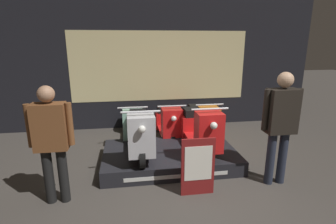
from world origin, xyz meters
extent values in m
plane|color=#423D38|center=(0.00, 0.00, 0.00)|extent=(30.00, 30.00, 0.00)
cube|color=black|center=(0.00, 3.33, 1.60)|extent=(7.92, 0.08, 3.20)
cube|color=beige|center=(0.00, 3.28, 1.55)|extent=(4.36, 0.01, 1.70)
cube|color=black|center=(-0.11, 1.08, 0.13)|extent=(2.36, 1.40, 0.26)
cube|color=silver|center=(-0.11, 0.38, 0.11)|extent=(1.65, 0.01, 0.06)
cylinder|color=black|center=(-0.64, 0.50, 0.43)|extent=(0.09, 0.35, 0.35)
cylinder|color=black|center=(-0.64, 1.67, 0.43)|extent=(0.09, 0.35, 0.35)
cube|color=#BCBCC1|center=(-0.64, 1.08, 0.42)|extent=(0.39, 1.07, 0.05)
cube|color=#BCBCC1|center=(-0.64, 0.52, 0.77)|extent=(0.41, 0.32, 0.64)
cube|color=#BCBCC1|center=(-0.64, 1.64, 0.52)|extent=(0.43, 0.37, 0.40)
cube|color=black|center=(-0.64, 1.63, 0.80)|extent=(0.31, 0.33, 0.14)
cylinder|color=silver|center=(-0.64, 0.52, 1.15)|extent=(0.58, 0.03, 0.03)
sphere|color=white|center=(-0.64, 0.31, 0.95)|extent=(0.11, 0.11, 0.11)
cylinder|color=black|center=(0.42, 0.50, 0.43)|extent=(0.09, 0.35, 0.35)
cylinder|color=black|center=(0.42, 1.67, 0.43)|extent=(0.09, 0.35, 0.35)
cube|color=red|center=(0.42, 1.08, 0.42)|extent=(0.39, 1.07, 0.05)
cube|color=red|center=(0.42, 0.52, 0.77)|extent=(0.41, 0.32, 0.64)
cube|color=red|center=(0.42, 1.64, 0.52)|extent=(0.43, 0.37, 0.40)
cube|color=black|center=(0.42, 1.63, 0.80)|extent=(0.31, 0.33, 0.14)
cylinder|color=silver|center=(0.42, 0.52, 1.15)|extent=(0.58, 0.03, 0.03)
sphere|color=white|center=(0.42, 0.31, 0.95)|extent=(0.11, 0.11, 0.11)
cylinder|color=black|center=(-0.74, 1.79, 0.18)|extent=(0.09, 0.35, 0.35)
cylinder|color=black|center=(-0.74, 2.96, 0.18)|extent=(0.09, 0.35, 0.35)
cube|color=#8EC6AD|center=(-0.74, 2.37, 0.17)|extent=(0.39, 1.07, 0.05)
cube|color=#8EC6AD|center=(-0.74, 1.81, 0.51)|extent=(0.41, 0.32, 0.64)
cube|color=#8EC6AD|center=(-0.74, 2.93, 0.27)|extent=(0.43, 0.37, 0.40)
cube|color=black|center=(-0.74, 2.92, 0.54)|extent=(0.31, 0.33, 0.14)
cylinder|color=silver|center=(-0.74, 1.80, 0.89)|extent=(0.58, 0.03, 0.03)
sphere|color=white|center=(-0.74, 1.60, 0.69)|extent=(0.11, 0.11, 0.11)
cylinder|color=black|center=(0.05, 1.79, 0.18)|extent=(0.09, 0.35, 0.35)
cylinder|color=black|center=(0.05, 2.96, 0.18)|extent=(0.09, 0.35, 0.35)
cube|color=red|center=(0.05, 2.37, 0.17)|extent=(0.39, 1.07, 0.05)
cube|color=red|center=(0.05, 1.81, 0.51)|extent=(0.41, 0.32, 0.64)
cube|color=red|center=(0.05, 2.93, 0.27)|extent=(0.43, 0.37, 0.40)
cube|color=black|center=(0.05, 2.92, 0.54)|extent=(0.31, 0.33, 0.14)
cylinder|color=silver|center=(0.05, 1.80, 0.89)|extent=(0.58, 0.03, 0.03)
sphere|color=white|center=(0.05, 1.60, 0.69)|extent=(0.11, 0.11, 0.11)
cylinder|color=black|center=(0.84, 1.79, 0.18)|extent=(0.09, 0.35, 0.35)
cylinder|color=black|center=(0.84, 2.96, 0.18)|extent=(0.09, 0.35, 0.35)
cube|color=orange|center=(0.84, 2.37, 0.17)|extent=(0.39, 1.07, 0.05)
cube|color=orange|center=(0.84, 1.81, 0.51)|extent=(0.41, 0.32, 0.64)
cube|color=orange|center=(0.84, 2.93, 0.27)|extent=(0.43, 0.37, 0.40)
cube|color=black|center=(0.84, 2.92, 0.54)|extent=(0.31, 0.33, 0.14)
cylinder|color=silver|center=(0.84, 1.80, 0.89)|extent=(0.58, 0.03, 0.03)
sphere|color=white|center=(0.84, 1.60, 0.69)|extent=(0.11, 0.11, 0.11)
cylinder|color=black|center=(-1.92, 0.17, 0.39)|extent=(0.13, 0.13, 0.78)
cylinder|color=black|center=(-1.73, 0.17, 0.39)|extent=(0.13, 0.13, 0.78)
cube|color=brown|center=(-1.83, 0.17, 1.09)|extent=(0.42, 0.23, 0.62)
cylinder|color=brown|center=(-2.08, 0.17, 1.11)|extent=(0.08, 0.08, 0.57)
cylinder|color=brown|center=(-1.58, 0.17, 1.11)|extent=(0.08, 0.08, 0.57)
sphere|color=#A87A5B|center=(-1.83, 0.17, 1.52)|extent=(0.21, 0.21, 0.21)
cylinder|color=#232838|center=(1.30, 0.17, 0.42)|extent=(0.13, 0.13, 0.83)
cylinder|color=#232838|center=(1.50, 0.17, 0.42)|extent=(0.13, 0.13, 0.83)
cube|color=black|center=(1.40, 0.17, 1.17)|extent=(0.44, 0.24, 0.66)
cylinder|color=black|center=(1.14, 0.17, 1.19)|extent=(0.08, 0.08, 0.61)
cylinder|color=black|center=(1.66, 0.17, 1.19)|extent=(0.08, 0.08, 0.61)
sphere|color=tan|center=(1.40, 0.17, 1.63)|extent=(0.23, 0.23, 0.23)
cube|color=maroon|center=(0.12, 0.04, 0.43)|extent=(0.48, 0.04, 0.86)
cube|color=white|center=(0.12, 0.02, 0.49)|extent=(0.40, 0.01, 0.52)
camera|label=1|loc=(-0.82, -3.23, 2.16)|focal=28.00mm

